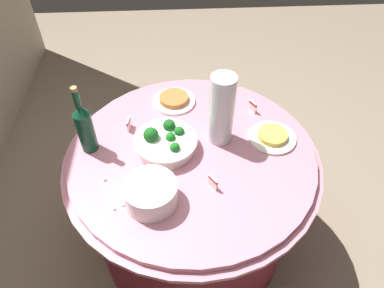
{
  "coord_description": "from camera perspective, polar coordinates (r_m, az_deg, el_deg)",
  "views": [
    {
      "loc": [
        -1.09,
        0.06,
        1.91
      ],
      "look_at": [
        0.0,
        0.0,
        0.79
      ],
      "focal_mm": 33.45,
      "sensor_mm": 36.0,
      "label": 1
    }
  ],
  "objects": [
    {
      "name": "ground_plane",
      "position": [
        2.2,
        0.0,
        -14.54
      ],
      "size": [
        6.0,
        6.0,
        0.0
      ],
      "primitive_type": "plane",
      "color": "gray"
    },
    {
      "name": "buffet_table",
      "position": [
        1.88,
        0.0,
        -8.86
      ],
      "size": [
        1.16,
        1.16,
        0.74
      ],
      "color": "maroon",
      "rests_on": "ground_plane"
    },
    {
      "name": "broccoli_bowl",
      "position": [
        1.59,
        -4.2,
        0.31
      ],
      "size": [
        0.28,
        0.28,
        0.11
      ],
      "color": "white",
      "rests_on": "buffet_table"
    },
    {
      "name": "plate_stack",
      "position": [
        1.4,
        -6.59,
        -7.84
      ],
      "size": [
        0.21,
        0.21,
        0.1
      ],
      "color": "white",
      "rests_on": "buffet_table"
    },
    {
      "name": "wine_bottle",
      "position": [
        1.59,
        -16.73,
        2.63
      ],
      "size": [
        0.07,
        0.07,
        0.34
      ],
      "color": "#0D3E25",
      "rests_on": "buffet_table"
    },
    {
      "name": "decorative_fruit_vase",
      "position": [
        1.56,
        4.73,
        5.18
      ],
      "size": [
        0.11,
        0.11,
        0.34
      ],
      "color": "silver",
      "rests_on": "buffet_table"
    },
    {
      "name": "serving_tongs",
      "position": [
        1.49,
        -12.77,
        -7.47
      ],
      "size": [
        0.16,
        0.11,
        0.01
      ],
      "color": "silver",
      "rests_on": "buffet_table"
    },
    {
      "name": "food_plate_fried_egg",
      "position": [
        1.69,
        12.68,
        1.18
      ],
      "size": [
        0.22,
        0.22,
        0.03
      ],
      "color": "white",
      "rests_on": "buffet_table"
    },
    {
      "name": "food_plate_peanuts",
      "position": [
        1.85,
        -2.9,
        7.05
      ],
      "size": [
        0.22,
        0.22,
        0.04
      ],
      "color": "white",
      "rests_on": "buffet_table"
    },
    {
      "name": "label_placard_front",
      "position": [
        1.81,
        9.66,
        5.99
      ],
      "size": [
        0.05,
        0.03,
        0.05
      ],
      "color": "white",
      "rests_on": "buffet_table"
    },
    {
      "name": "label_placard_mid",
      "position": [
        1.45,
        3.37,
        -6.08
      ],
      "size": [
        0.05,
        0.03,
        0.05
      ],
      "color": "white",
      "rests_on": "buffet_table"
    },
    {
      "name": "label_placard_rear",
      "position": [
        1.71,
        -10.05,
        3.19
      ],
      "size": [
        0.05,
        0.02,
        0.05
      ],
      "color": "white",
      "rests_on": "buffet_table"
    }
  ]
}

